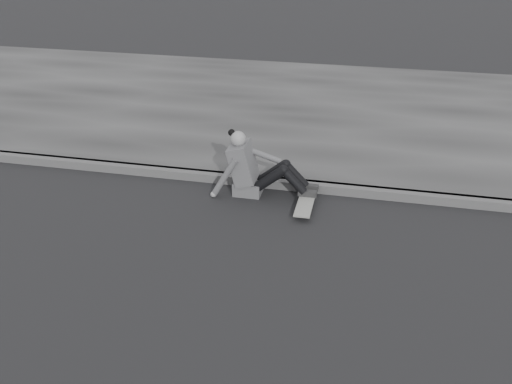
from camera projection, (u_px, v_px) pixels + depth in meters
ground at (439, 335)px, 5.13m from camera, size 80.00×80.00×0.00m
curb at (427, 198)px, 7.34m from camera, size 24.00×0.16×0.12m
sidewalk at (419, 118)px, 9.96m from camera, size 24.00×6.00×0.12m
skateboard at (306, 203)px, 7.19m from camera, size 0.20×0.78×0.09m
seated_woman at (253, 169)px, 7.41m from camera, size 1.38×0.46×0.88m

